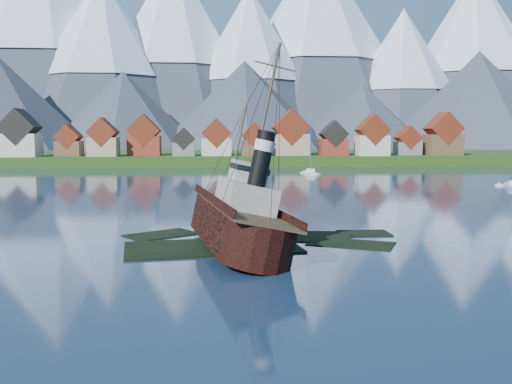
{
  "coord_description": "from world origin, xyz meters",
  "views": [
    {
      "loc": [
        -2.67,
        -60.77,
        12.2
      ],
      "look_at": [
        2.17,
        6.0,
        5.0
      ],
      "focal_mm": 40.0,
      "sensor_mm": 36.0,
      "label": 1
    }
  ],
  "objects": [
    {
      "name": "town",
      "position": [
        -33.12,
        152.18,
        8.99
      ],
      "size": [
        250.96,
        16.69,
        17.3
      ],
      "color": "maroon",
      "rests_on": "ground"
    },
    {
      "name": "tugboat_wreck",
      "position": [
        -0.87,
        -0.17,
        2.84
      ],
      "size": [
        6.61,
        28.46,
        22.55
      ],
      "rotation": [
        0.0,
        0.21,
        0.17
      ],
      "color": "black",
      "rests_on": "ground"
    },
    {
      "name": "shore_bank",
      "position": [
        0.0,
        170.0,
        0.0
      ],
      "size": [
        600.0,
        80.0,
        3.2
      ],
      "primitive_type": "cube",
      "color": "#1D4313",
      "rests_on": "ground"
    },
    {
      "name": "shoal",
      "position": [
        1.78,
        2.15,
        -0.35
      ],
      "size": [
        31.71,
        21.24,
        1.14
      ],
      "color": "black",
      "rests_on": "ground"
    },
    {
      "name": "mountains",
      "position": [
        -0.79,
        481.26,
        89.34
      ],
      "size": [
        965.0,
        340.0,
        205.0
      ],
      "color": "#2D333D",
      "rests_on": "ground"
    },
    {
      "name": "seawall",
      "position": [
        0.0,
        132.0,
        0.0
      ],
      "size": [
        600.0,
        2.5,
        2.0
      ],
      "primitive_type": "cube",
      "color": "#3F3D38",
      "rests_on": "ground"
    },
    {
      "name": "sailboat_e",
      "position": [
        24.32,
        98.53,
        0.28
      ],
      "size": [
        4.5,
        11.31,
        12.77
      ],
      "rotation": [
        0.0,
        0.0,
        -0.16
      ],
      "color": "silver",
      "rests_on": "ground"
    },
    {
      "name": "ground",
      "position": [
        0.0,
        0.0,
        0.0
      ],
      "size": [
        1400.0,
        1400.0,
        0.0
      ],
      "primitive_type": "plane",
      "color": "#182B45",
      "rests_on": "ground"
    }
  ]
}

